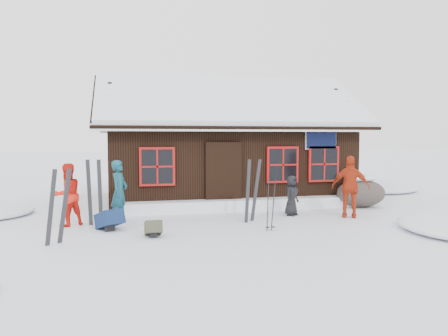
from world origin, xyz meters
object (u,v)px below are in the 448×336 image
(ski_pair_left, at_px, (58,208))
(backpack_olive, at_px, (153,231))
(skier_crouched, at_px, (292,196))
(boulder, at_px, (361,192))
(skier_teal, at_px, (119,191))
(skier_orange_left, at_px, (67,195))
(backpack_blue, at_px, (110,223))
(ski_poles, at_px, (271,206))
(skier_orange_right, at_px, (350,187))

(ski_pair_left, relative_size, backpack_olive, 3.27)
(skier_crouched, distance_m, boulder, 2.88)
(skier_crouched, bearing_deg, skier_teal, 137.93)
(skier_crouched, height_order, backpack_olive, skier_crouched)
(skier_orange_left, distance_m, boulder, 8.77)
(backpack_blue, bearing_deg, ski_poles, -42.70)
(skier_orange_right, relative_size, backpack_blue, 2.65)
(backpack_blue, bearing_deg, boulder, -15.63)
(ski_poles, bearing_deg, skier_orange_right, 21.61)
(skier_crouched, distance_m, ski_pair_left, 6.27)
(skier_teal, bearing_deg, skier_crouched, -66.76)
(ski_pair_left, bearing_deg, backpack_blue, 28.74)
(skier_orange_left, relative_size, backpack_olive, 3.18)
(skier_orange_left, distance_m, backpack_blue, 1.39)
(skier_orange_right, bearing_deg, boulder, -99.24)
(skier_crouched, relative_size, ski_poles, 0.90)
(skier_teal, xyz_separation_m, ski_pair_left, (-1.23, -2.07, -0.05))
(skier_teal, xyz_separation_m, ski_poles, (3.49, -1.85, -0.22))
(skier_teal, height_order, boulder, skier_teal)
(ski_poles, bearing_deg, backpack_blue, 165.74)
(skier_crouched, bearing_deg, ski_poles, -166.14)
(ski_pair_left, bearing_deg, boulder, -2.25)
(skier_crouched, relative_size, boulder, 0.72)
(boulder, xyz_separation_m, ski_pair_left, (-8.67, -2.91, 0.29))
(skier_teal, relative_size, ski_poles, 1.29)
(skier_orange_right, height_order, ski_pair_left, skier_orange_right)
(skier_orange_right, xyz_separation_m, skier_crouched, (-1.43, 0.70, -0.29))
(skier_orange_left, distance_m, skier_orange_right, 7.44)
(skier_teal, distance_m, skier_orange_right, 6.21)
(skier_orange_left, xyz_separation_m, backpack_olive, (1.99, -1.67, -0.65))
(backpack_blue, bearing_deg, skier_orange_right, -27.42)
(skier_crouched, bearing_deg, skier_orange_right, -66.98)
(skier_teal, relative_size, ski_pair_left, 1.00)
(ski_pair_left, distance_m, ski_poles, 4.72)
(skier_orange_left, bearing_deg, boulder, 152.53)
(backpack_olive, bearing_deg, boulder, 21.39)
(backpack_olive, bearing_deg, skier_orange_right, 10.62)
(skier_teal, xyz_separation_m, skier_orange_right, (6.16, -0.79, 0.04))
(skier_orange_left, bearing_deg, backpack_blue, 111.09)
(backpack_blue, bearing_deg, backpack_olive, -73.08)
(ski_pair_left, relative_size, backpack_blue, 2.50)
(skier_teal, bearing_deg, skier_orange_right, -72.97)
(skier_teal, distance_m, ski_poles, 3.95)
(skier_orange_left, height_order, skier_orange_right, skier_orange_right)
(skier_orange_right, distance_m, backpack_blue, 6.42)
(skier_orange_right, bearing_deg, ski_pair_left, 38.94)
(boulder, bearing_deg, skier_teal, -173.56)
(skier_teal, xyz_separation_m, skier_orange_left, (-1.26, -0.19, -0.03))
(ski_pair_left, xyz_separation_m, backpack_blue, (1.00, 1.17, -0.58))
(boulder, height_order, backpack_olive, boulder)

